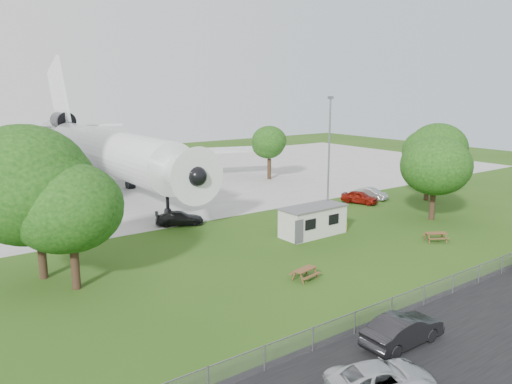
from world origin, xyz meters
TOP-DOWN VIEW (x-y plane):
  - ground at (0.00, 0.00)m, footprint 160.00×160.00m
  - asphalt_strip at (0.00, -13.00)m, footprint 120.00×8.00m
  - concrete_apron at (0.00, 38.00)m, footprint 120.00×46.00m
  - airliner at (-2.00, 35.86)m, footprint 46.36×47.73m
  - site_cabin at (5.67, 5.38)m, footprint 6.78×2.82m
  - picnic_west at (-1.93, -2.11)m, footprint 2.04×1.80m
  - picnic_east at (12.83, -2.22)m, footprint 2.31×2.20m
  - fence at (0.00, -9.50)m, footprint 58.00×0.04m
  - lamp_mast at (8.20, 6.20)m, footprint 0.16×0.16m
  - tree_west_big at (-16.29, 8.67)m, footprint 9.03×9.03m
  - tree_west_small at (-15.03, 5.46)m, footprint 7.55×7.55m
  - tree_east_front at (18.88, 2.38)m, footprint 7.19×7.19m
  - tree_east_back at (25.92, 7.97)m, footprint 8.12×8.12m
  - tree_far_apron at (19.43, 29.53)m, footprint 5.12×5.12m
  - car_centre_sedan at (-3.87, -11.70)m, footprint 4.79×1.68m
  - car_west_estate at (-8.00, -13.79)m, footprint 5.24×3.72m
  - car_ne_hatch at (18.39, 11.45)m, footprint 2.99×4.44m
  - car_ne_sedan at (21.22, 12.17)m, footprint 2.06×4.08m
  - car_apron_van at (-2.36, 15.34)m, footprint 4.90×3.51m

SIDE VIEW (x-z plane):
  - ground at x=0.00m, z-range 0.00..0.00m
  - picnic_west at x=-1.93m, z-range -0.38..0.38m
  - picnic_east at x=12.83m, z-range -0.38..0.38m
  - fence at x=0.00m, z-range -0.65..0.65m
  - asphalt_strip at x=0.00m, z-range 0.00..0.02m
  - concrete_apron at x=0.00m, z-range 0.00..0.03m
  - car_ne_sedan at x=21.22m, z-range 0.00..1.29m
  - car_apron_van at x=-2.36m, z-range 0.00..1.32m
  - car_west_estate at x=-8.00m, z-range 0.00..1.33m
  - car_ne_hatch at x=18.39m, z-range 0.00..1.40m
  - car_centre_sedan at x=-3.87m, z-range 0.00..1.58m
  - site_cabin at x=5.67m, z-range 0.00..2.62m
  - tree_far_apron at x=19.43m, z-range 1.25..8.91m
  - airliner at x=-2.00m, z-range -3.57..14.11m
  - tree_east_front at x=18.88m, z-range 0.89..9.87m
  - tree_west_small at x=-15.03m, z-range 0.83..10.07m
  - lamp_mast at x=8.20m, z-range 0.00..12.00m
  - tree_east_back at x=25.92m, z-range 1.05..11.29m
  - tree_west_big at x=-16.29m, z-range 1.07..12.26m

